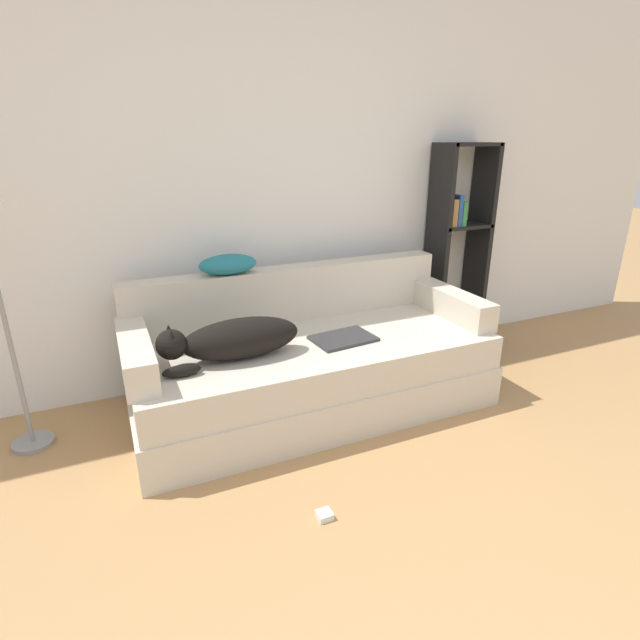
% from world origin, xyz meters
% --- Properties ---
extents(wall_back, '(6.81, 0.06, 2.70)m').
position_xyz_m(wall_back, '(0.00, 2.60, 1.35)').
color(wall_back, white).
rests_on(wall_back, ground_plane).
extents(couch, '(2.10, 0.90, 0.45)m').
position_xyz_m(couch, '(-0.08, 1.95, 0.22)').
color(couch, beige).
rests_on(couch, ground_plane).
extents(couch_backrest, '(2.06, 0.15, 0.34)m').
position_xyz_m(couch_backrest, '(-0.08, 2.33, 0.62)').
color(couch_backrest, beige).
rests_on(couch_backrest, couch).
extents(couch_arm_left, '(0.15, 0.71, 0.17)m').
position_xyz_m(couch_arm_left, '(-1.06, 1.94, 0.53)').
color(couch_arm_left, beige).
rests_on(couch_arm_left, couch).
extents(couch_arm_right, '(0.15, 0.71, 0.17)m').
position_xyz_m(couch_arm_right, '(0.89, 1.94, 0.53)').
color(couch_arm_right, beige).
rests_on(couch_arm_right, couch).
extents(dog, '(0.75, 0.26, 0.23)m').
position_xyz_m(dog, '(-0.58, 1.87, 0.56)').
color(dog, black).
rests_on(dog, couch).
extents(laptop, '(0.38, 0.28, 0.02)m').
position_xyz_m(laptop, '(0.07, 1.86, 0.46)').
color(laptop, '#2D2D30').
rests_on(laptop, couch).
extents(throw_pillow, '(0.35, 0.19, 0.12)m').
position_xyz_m(throw_pillow, '(-0.47, 2.32, 0.85)').
color(throw_pillow, teal).
rests_on(throw_pillow, couch_backrest).
extents(bookshelf, '(0.42, 0.26, 1.51)m').
position_xyz_m(bookshelf, '(1.28, 2.42, 0.85)').
color(bookshelf, black).
rests_on(bookshelf, ground_plane).
extents(power_adapter, '(0.06, 0.06, 0.03)m').
position_xyz_m(power_adapter, '(-0.42, 1.05, 0.02)').
color(power_adapter, silver).
rests_on(power_adapter, ground_plane).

